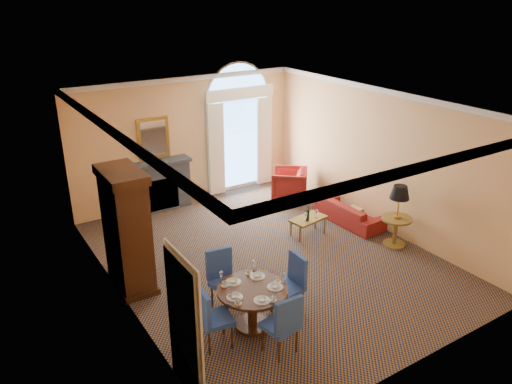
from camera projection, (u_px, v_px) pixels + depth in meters
ground at (269, 258)px, 10.29m from camera, size 7.50×7.50×0.00m
room_envelope at (250, 133)px, 9.85m from camera, size 6.04×7.52×3.45m
armoire at (127, 232)px, 8.95m from camera, size 0.66×1.16×2.29m
dining_table at (252, 298)px, 8.01m from camera, size 1.15×1.15×0.92m
dining_chair_north at (223, 275)px, 8.57m from camera, size 0.58×0.58×1.05m
dining_chair_south at (284, 322)px, 7.35m from camera, size 0.54×0.54×1.05m
dining_chair_east at (292, 280)px, 8.41m from camera, size 0.55×0.55×1.05m
dining_chair_west at (210, 314)px, 7.52m from camera, size 0.54×0.53×1.05m
sofa at (350, 213)px, 11.77m from camera, size 0.75×1.77×0.51m
armchair at (289, 184)px, 13.06m from camera, size 1.25×1.24×0.82m
coffee_table at (308, 219)px, 11.10m from camera, size 0.89×0.60×0.76m
side_table at (398, 208)px, 10.49m from camera, size 0.65×0.65×1.35m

